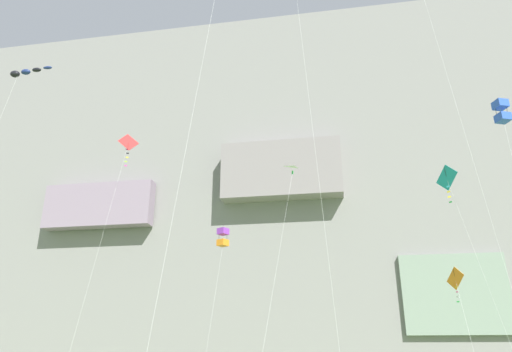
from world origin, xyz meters
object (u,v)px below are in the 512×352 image
(kite_box_upper_mid, at_px, (223,237))
(kite_diamond_mid_center, at_px, (126,150))
(kite_diamond_mid_left, at_px, (448,182))
(kite_box_low_left, at_px, (502,112))
(kite_windsock_upper_left, at_px, (24,73))
(kite_delta_high_center, at_px, (293,178))
(kite_diamond_far_right, at_px, (456,282))

(kite_box_upper_mid, relative_size, kite_diamond_mid_center, 0.74)
(kite_diamond_mid_center, bearing_deg, kite_diamond_mid_left, 11.75)
(kite_box_upper_mid, height_order, kite_box_low_left, kite_box_low_left)
(kite_windsock_upper_left, relative_size, kite_diamond_mid_left, 1.31)
(kite_diamond_mid_center, bearing_deg, kite_windsock_upper_left, -132.26)
(kite_delta_high_center, xyz_separation_m, kite_windsock_upper_left, (-19.85, -9.33, 6.55))
(kite_box_upper_mid, xyz_separation_m, kite_diamond_far_right, (20.57, -9.53, -6.44))
(kite_box_upper_mid, xyz_separation_m, kite_delta_high_center, (8.52, -10.43, 2.34))
(kite_windsock_upper_left, height_order, kite_diamond_mid_left, kite_windsock_upper_left)
(kite_box_upper_mid, xyz_separation_m, kite_diamond_mid_left, (21.58, -7.64, 2.24))
(kite_diamond_far_right, distance_m, kite_diamond_mid_left, 8.94)
(kite_box_low_left, bearing_deg, kite_delta_high_center, 174.15)
(kite_delta_high_center, height_order, kite_box_low_left, kite_box_low_left)
(kite_diamond_mid_left, bearing_deg, kite_box_low_left, -50.94)
(kite_diamond_mid_left, bearing_deg, kite_diamond_far_right, -118.31)
(kite_diamond_far_right, relative_size, kite_windsock_upper_left, 0.39)
(kite_diamond_far_right, relative_size, kite_diamond_mid_left, 0.51)
(kite_delta_high_center, height_order, kite_diamond_mid_center, kite_diamond_mid_center)
(kite_diamond_far_right, xyz_separation_m, kite_box_low_left, (4.66, -2.61, 12.69))
(kite_diamond_mid_center, height_order, kite_diamond_mid_left, kite_diamond_mid_center)
(kite_windsock_upper_left, bearing_deg, kite_diamond_mid_center, 47.74)
(kite_box_upper_mid, distance_m, kite_diamond_far_right, 23.57)
(kite_windsock_upper_left, relative_size, kite_box_low_left, 1.10)
(kite_diamond_mid_center, height_order, kite_diamond_far_right, kite_diamond_mid_center)
(kite_diamond_mid_left, bearing_deg, kite_windsock_upper_left, -159.79)
(kite_box_upper_mid, height_order, kite_diamond_mid_left, kite_diamond_mid_left)
(kite_windsock_upper_left, bearing_deg, kite_diamond_mid_left, 20.21)
(kite_box_upper_mid, distance_m, kite_diamond_mid_center, 15.09)
(kite_delta_high_center, xyz_separation_m, kite_diamond_far_right, (12.05, 0.90, -8.79))
(kite_diamond_mid_center, distance_m, kite_diamond_mid_left, 27.70)
(kite_diamond_far_right, bearing_deg, kite_delta_high_center, -175.72)
(kite_delta_high_center, height_order, kite_windsock_upper_left, kite_windsock_upper_left)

